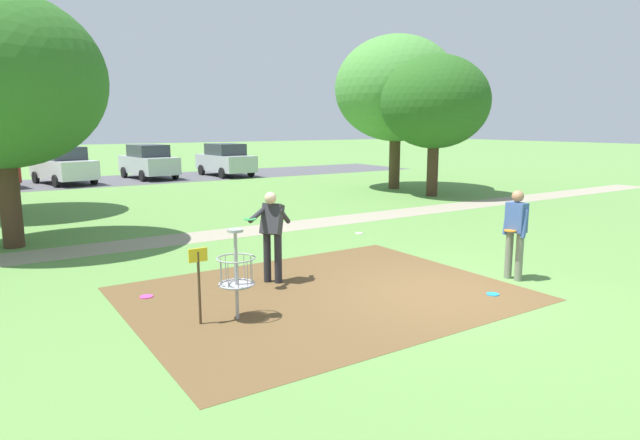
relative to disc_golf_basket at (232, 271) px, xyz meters
name	(u,v)px	position (x,y,z in m)	size (l,w,h in m)	color
ground_plane	(446,293)	(3.65, -0.86, -0.75)	(160.00, 160.00, 0.00)	#5B8942
dirt_tee_pad	(324,294)	(1.84, 0.29, -0.75)	(6.46, 5.06, 0.01)	brown
disc_golf_basket	(232,271)	(0.00, 0.00, 0.00)	(0.98, 0.58, 1.39)	#9E9EA3
player_foreground_watching	(272,231)	(1.42, 1.39, 0.23)	(1.12, 0.60, 1.71)	#232328
player_throwing	(516,230)	(5.34, -0.94, 0.21)	(0.41, 0.48, 1.71)	slate
frisbee_near_basket	(359,233)	(5.57, 4.16, -0.74)	(0.20, 0.20, 0.02)	white
frisbee_by_tee	(493,294)	(4.26, -1.37, -0.74)	(0.21, 0.21, 0.02)	#1E93DB
frisbee_mid_grass	(146,297)	(-0.80, 1.80, -0.74)	(0.23, 0.23, 0.02)	#E53D99
tree_mid_center	(435,102)	(12.86, 8.76, 3.05)	(4.39, 4.39, 5.68)	#422D1E
tree_mid_right	(396,89)	(13.27, 11.60, 3.73)	(5.50, 5.50, 6.84)	#4C3823
parking_lot_strip	(121,180)	(3.65, 22.47, -0.75)	(36.00, 6.00, 0.01)	#4C4C51
parked_car_center_left	(63,165)	(0.88, 22.10, 0.17)	(2.69, 4.50, 1.84)	silver
parked_car_center_right	(149,162)	(5.18, 22.49, 0.17)	(2.33, 4.38, 1.84)	#B2B7BC
parked_car_rightmost	(226,160)	(9.33, 21.68, 0.17)	(2.20, 4.32, 1.84)	#B2B7BC
gravel_path	(262,229)	(3.65, 6.14, -0.75)	(40.00, 1.38, 0.00)	gray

